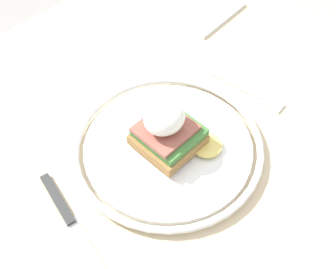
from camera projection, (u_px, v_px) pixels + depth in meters
dining_table at (191, 181)px, 0.70m from camera, size 1.06×0.84×0.72m
plate at (168, 146)px, 0.60m from camera, size 0.27×0.27×0.02m
sandwich at (167, 130)px, 0.57m from camera, size 0.09×0.11×0.07m
fork at (246, 90)px, 0.68m from camera, size 0.03×0.15×0.00m
knife at (69, 218)px, 0.54m from camera, size 0.05×0.18×0.01m
napkin at (200, 8)px, 0.81m from camera, size 0.14×0.13×0.01m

